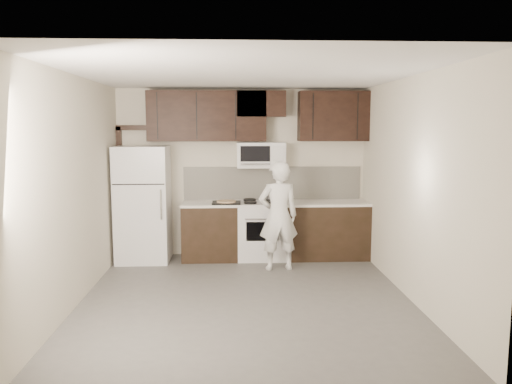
{
  "coord_description": "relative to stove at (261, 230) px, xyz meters",
  "views": [
    {
      "loc": [
        -0.16,
        -5.87,
        2.09
      ],
      "look_at": [
        0.17,
        0.9,
        1.21
      ],
      "focal_mm": 35.0,
      "sensor_mm": 36.0,
      "label": 1
    }
  ],
  "objects": [
    {
      "name": "floor",
      "position": [
        -0.3,
        -1.94,
        -0.46
      ],
      "size": [
        4.5,
        4.5,
        0.0
      ],
      "primitive_type": "plane",
      "color": "#53514E",
      "rests_on": "ground"
    },
    {
      "name": "back_wall",
      "position": [
        -0.3,
        0.31,
        0.89
      ],
      "size": [
        4.0,
        0.0,
        4.0
      ],
      "primitive_type": "plane",
      "rotation": [
        1.57,
        0.0,
        0.0
      ],
      "color": "beige",
      "rests_on": "ground"
    },
    {
      "name": "ceiling",
      "position": [
        -0.3,
        -1.94,
        2.24
      ],
      "size": [
        4.5,
        4.5,
        0.0
      ],
      "primitive_type": "plane",
      "rotation": [
        3.14,
        0.0,
        0.0
      ],
      "color": "white",
      "rests_on": "back_wall"
    },
    {
      "name": "counter_run",
      "position": [
        0.3,
        0.0,
        -0.0
      ],
      "size": [
        2.95,
        0.64,
        0.91
      ],
      "color": "black",
      "rests_on": "floor"
    },
    {
      "name": "stove",
      "position": [
        0.0,
        0.0,
        0.0
      ],
      "size": [
        0.76,
        0.66,
        0.94
      ],
      "color": "white",
      "rests_on": "floor"
    },
    {
      "name": "backsplash",
      "position": [
        0.2,
        0.3,
        0.72
      ],
      "size": [
        2.9,
        0.02,
        0.54
      ],
      "primitive_type": "cube",
      "color": "silver",
      "rests_on": "counter_run"
    },
    {
      "name": "upper_cabinets",
      "position": [
        -0.09,
        0.14,
        1.82
      ],
      "size": [
        3.48,
        0.35,
        0.78
      ],
      "color": "black",
      "rests_on": "back_wall"
    },
    {
      "name": "microwave",
      "position": [
        -0.0,
        0.12,
        1.19
      ],
      "size": [
        0.76,
        0.42,
        0.4
      ],
      "color": "white",
      "rests_on": "upper_cabinets"
    },
    {
      "name": "refrigerator",
      "position": [
        -1.85,
        -0.05,
        0.44
      ],
      "size": [
        0.8,
        0.76,
        1.8
      ],
      "color": "white",
      "rests_on": "floor"
    },
    {
      "name": "door_trim",
      "position": [
        -2.22,
        0.27,
        0.79
      ],
      "size": [
        0.5,
        0.08,
        2.12
      ],
      "color": "black",
      "rests_on": "floor"
    },
    {
      "name": "saucepan",
      "position": [
        0.18,
        0.15,
        0.52
      ],
      "size": [
        0.3,
        0.17,
        0.17
      ],
      "color": "silver",
      "rests_on": "stove"
    },
    {
      "name": "baking_tray",
      "position": [
        -0.55,
        -0.13,
        0.46
      ],
      "size": [
        0.45,
        0.34,
        0.02
      ],
      "primitive_type": "cube",
      "rotation": [
        0.0,
        0.0,
        -0.02
      ],
      "color": "black",
      "rests_on": "counter_run"
    },
    {
      "name": "pizza",
      "position": [
        -0.55,
        -0.13,
        0.48
      ],
      "size": [
        0.3,
        0.3,
        0.02
      ],
      "primitive_type": "cylinder",
      "rotation": [
        0.0,
        0.0,
        -0.02
      ],
      "color": "#CEB88A",
      "rests_on": "baking_tray"
    },
    {
      "name": "person",
      "position": [
        0.21,
        -0.65,
        0.34
      ],
      "size": [
        0.63,
        0.46,
        1.6
      ],
      "primitive_type": "imported",
      "rotation": [
        0.0,
        0.0,
        3.28
      ],
      "color": "white",
      "rests_on": "floor"
    }
  ]
}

